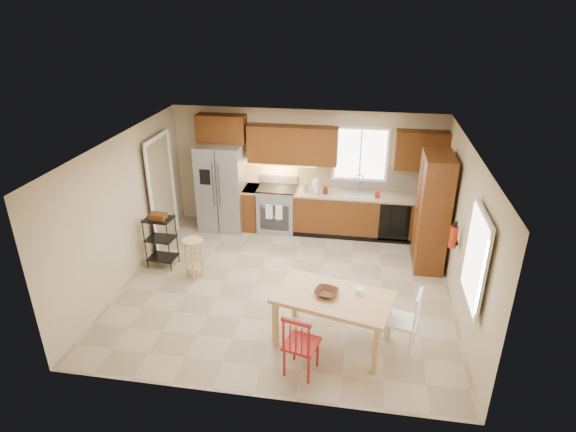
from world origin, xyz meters
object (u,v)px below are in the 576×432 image
Objects in this scene: soap_bottle at (377,193)px; table_bowl at (326,295)px; fire_extinguisher at (453,237)px; dining_table at (332,320)px; range_stove at (277,209)px; chair_white at (402,320)px; pantry at (432,212)px; bar_stool at (194,259)px; chair_red at (301,343)px; utility_cart at (161,241)px; table_jar at (359,293)px; refrigerator at (222,187)px.

table_bowl is (-0.70, -3.41, -0.21)m from soap_bottle.
fire_extinguisher is 2.38m from dining_table.
chair_white is (2.38, -3.44, 0.01)m from range_stove.
pantry is 2.26× the size of chair_white.
bar_stool is at bearing -117.08° from range_stove.
dining_table is 4.94× the size of table_bowl.
chair_red is 0.94× the size of utility_cart.
table_bowl is at bearing -69.09° from range_stove.
soap_bottle is 3.41m from chair_white.
range_stove is 4.28m from chair_red.
chair_white is at bearing -17.83° from utility_cart.
utility_cart reaches higher than dining_table.
range_stove is 2.87× the size of table_bowl.
pantry is at bearing 63.47° from table_jar.
chair_red is 1.00× the size of chair_white.
pantry reaches higher than fire_extinguisher.
soap_bottle reaches higher than dining_table.
fire_extinguisher reaches higher than table_jar.
chair_red is 1.27× the size of bar_stool.
chair_white is (-0.60, -2.46, -0.58)m from pantry.
refrigerator is 5.68× the size of table_bowl.
bar_stool is (-4.06, -1.13, -0.68)m from pantry.
soap_bottle reaches higher than chair_white.
table_jar is (2.93, -3.33, -0.10)m from refrigerator.
chair_white is at bearing 16.85° from dining_table.
fire_extinguisher is 2.63× the size of table_jar.
utility_cart is (-4.18, 1.62, 0.03)m from chair_white.
table_bowl is at bearing -123.32° from pantry.
pantry is at bearing -12.62° from refrigerator.
table_bowl is at bearing 82.72° from chair_red.
chair_white is at bearing -84.01° from soap_bottle.
fire_extinguisher is 0.23× the size of dining_table.
range_stove is at bearing 177.60° from soap_bottle.
soap_bottle is at bearing 19.83° from chair_white.
range_stove is at bearing 117.68° from table_jar.
range_stove is at bearing 110.91° from table_bowl.
refrigerator reaches higher than range_stove.
refrigerator is 1.24m from range_stove.
refrigerator reaches higher than chair_white.
table_jar is (1.78, -3.39, 0.35)m from range_stove.
chair_white is 2.90× the size of table_bowl.
chair_white is 4.48m from utility_cart.
table_bowl is at bearing 106.57° from chair_white.
chair_red is (2.23, -4.08, -0.44)m from refrigerator.
range_stove is at bearing 85.52° from bar_stool.
table_bowl is (2.48, -3.43, -0.13)m from refrigerator.
table_jar is at bearing 99.20° from chair_white.
dining_table is at bearing -6.00° from bar_stool.
refrigerator is 4.76m from fire_extinguisher.
bar_stool is (0.07, -2.06, -0.54)m from refrigerator.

